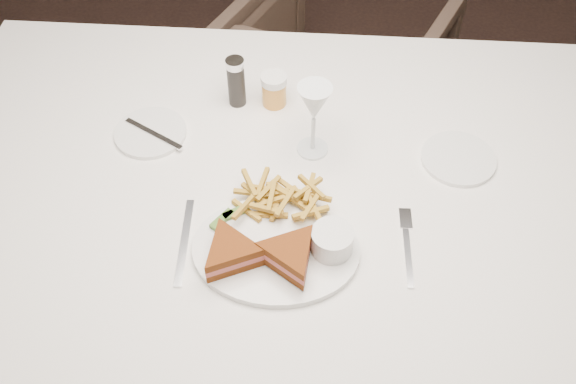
{
  "coord_description": "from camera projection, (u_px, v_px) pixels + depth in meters",
  "views": [
    {
      "loc": [
        0.14,
        -0.84,
        1.76
      ],
      "look_at": [
        -0.02,
        -0.05,
        0.8
      ],
      "focal_mm": 40.0,
      "sensor_mm": 36.0,
      "label": 1
    }
  ],
  "objects": [
    {
      "name": "table_setting",
      "position": [
        282.0,
        198.0,
        1.26
      ],
      "size": [
        0.83,
        0.59,
        0.18
      ],
      "color": "white",
      "rests_on": "table"
    },
    {
      "name": "chair_far",
      "position": [
        334.0,
        74.0,
        2.21
      ],
      "size": [
        0.8,
        0.78,
        0.67
      ],
      "primitive_type": "imported",
      "rotation": [
        0.0,
        0.0,
        2.83
      ],
      "color": "#45342A",
      "rests_on": "ground"
    },
    {
      "name": "table",
      "position": [
        292.0,
        286.0,
        1.61
      ],
      "size": [
        1.73,
        1.26,
        0.75
      ],
      "primitive_type": "cube",
      "rotation": [
        0.0,
        0.0,
        0.12
      ],
      "color": "white",
      "rests_on": "ground"
    },
    {
      "name": "ground",
      "position": [
        297.0,
        354.0,
        1.9
      ],
      "size": [
        5.0,
        5.0,
        0.0
      ],
      "primitive_type": "plane",
      "color": "black",
      "rests_on": "ground"
    }
  ]
}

